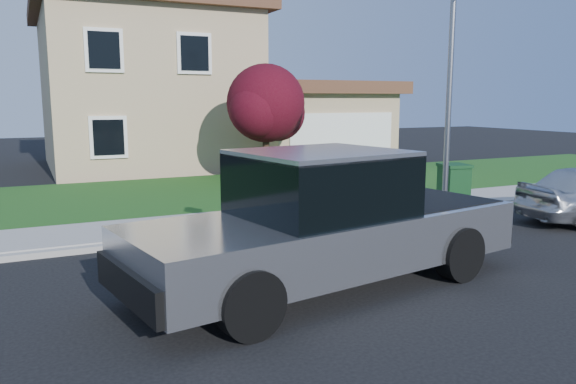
# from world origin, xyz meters

# --- Properties ---
(ground) EXTENTS (80.00, 80.00, 0.00)m
(ground) POSITION_xyz_m (0.00, 0.00, 0.00)
(ground) COLOR black
(ground) RESTS_ON ground
(curb) EXTENTS (40.00, 0.20, 0.12)m
(curb) POSITION_xyz_m (1.00, 2.90, 0.06)
(curb) COLOR gray
(curb) RESTS_ON ground
(sidewalk) EXTENTS (40.00, 2.00, 0.15)m
(sidewalk) POSITION_xyz_m (1.00, 4.00, 0.07)
(sidewalk) COLOR gray
(sidewalk) RESTS_ON ground
(lawn) EXTENTS (40.00, 7.00, 0.10)m
(lawn) POSITION_xyz_m (1.00, 8.50, 0.05)
(lawn) COLOR #164F1A
(lawn) RESTS_ON ground
(house) EXTENTS (14.00, 11.30, 6.85)m
(house) POSITION_xyz_m (1.31, 16.38, 3.17)
(house) COLOR tan
(house) RESTS_ON ground
(pickup_truck) EXTENTS (6.83, 3.28, 2.15)m
(pickup_truck) POSITION_xyz_m (-0.72, -0.78, 1.00)
(pickup_truck) COLOR black
(pickup_truck) RESTS_ON ground
(woman) EXTENTS (0.74, 0.62, 1.91)m
(woman) POSITION_xyz_m (-0.91, 1.97, 0.90)
(woman) COLOR tan
(woman) RESTS_ON ground
(ornamental_tree) EXTENTS (2.93, 2.64, 4.02)m
(ornamental_tree) POSITION_xyz_m (2.60, 9.41, 2.67)
(ornamental_tree) COLOR black
(ornamental_tree) RESTS_ON lawn
(trash_bin) EXTENTS (0.82, 0.90, 1.10)m
(trash_bin) POSITION_xyz_m (5.25, 3.10, 0.71)
(trash_bin) COLOR #0E3516
(trash_bin) RESTS_ON sidewalk
(street_lamp) EXTENTS (0.37, 0.72, 5.50)m
(street_lamp) POSITION_xyz_m (3.99, 1.94, 3.13)
(street_lamp) COLOR slate
(street_lamp) RESTS_ON ground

